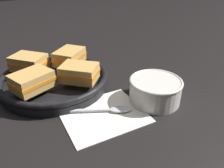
% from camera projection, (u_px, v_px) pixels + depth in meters
% --- Properties ---
extents(ground_plane, '(4.00, 4.00, 0.00)m').
position_uv_depth(ground_plane, '(111.00, 96.00, 0.63)').
color(ground_plane, black).
extents(napkin, '(0.22, 0.19, 0.00)m').
position_uv_depth(napkin, '(103.00, 114.00, 0.55)').
color(napkin, white).
rests_on(napkin, ground_plane).
extents(soup_bowl, '(0.14, 0.14, 0.07)m').
position_uv_depth(soup_bowl, '(155.00, 89.00, 0.59)').
color(soup_bowl, silver).
rests_on(soup_bowl, ground_plane).
extents(spoon, '(0.16, 0.11, 0.01)m').
position_uv_depth(spoon, '(111.00, 109.00, 0.56)').
color(spoon, silver).
rests_on(spoon, napkin).
extents(skillet, '(0.33, 0.33, 0.04)m').
position_uv_depth(skillet, '(55.00, 80.00, 0.67)').
color(skillet, black).
rests_on(skillet, ground_plane).
extents(sandwich_near_left, '(0.12, 0.10, 0.05)m').
position_uv_depth(sandwich_near_left, '(32.00, 81.00, 0.58)').
color(sandwich_near_left, tan).
rests_on(sandwich_near_left, skillet).
extents(sandwich_near_right, '(0.12, 0.13, 0.05)m').
position_uv_depth(sandwich_near_right, '(79.00, 73.00, 0.62)').
color(sandwich_near_right, tan).
rests_on(sandwich_near_right, skillet).
extents(sandwich_far_left, '(0.13, 0.12, 0.05)m').
position_uv_depth(sandwich_far_left, '(70.00, 57.00, 0.72)').
color(sandwich_far_left, tan).
rests_on(sandwich_far_left, skillet).
extents(sandwich_far_right, '(0.12, 0.13, 0.05)m').
position_uv_depth(sandwich_far_right, '(29.00, 62.00, 0.68)').
color(sandwich_far_right, tan).
rests_on(sandwich_far_right, skillet).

